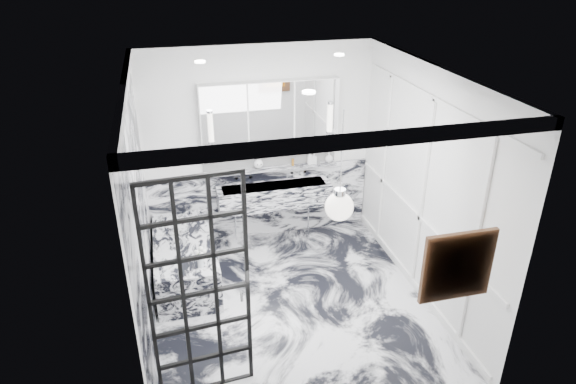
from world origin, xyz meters
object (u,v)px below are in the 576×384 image
object	(u,v)px
crittall_door	(200,293)
trough_sink	(274,195)
mirror_cabinet	(270,117)
bathtub	(185,260)

from	to	relation	value
crittall_door	trough_sink	size ratio (longest dim) A/B	1.42
trough_sink	mirror_cabinet	world-z (taller)	mirror_cabinet
trough_sink	mirror_cabinet	distance (m)	1.10
bathtub	crittall_door	bearing A→B (deg)	-87.80
mirror_cabinet	bathtub	size ratio (longest dim) A/B	1.15
mirror_cabinet	trough_sink	bearing A→B (deg)	-90.00
crittall_door	trough_sink	distance (m)	2.88
trough_sink	mirror_cabinet	bearing A→B (deg)	90.00
mirror_cabinet	bathtub	distance (m)	2.20
trough_sink	bathtub	distance (m)	1.55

